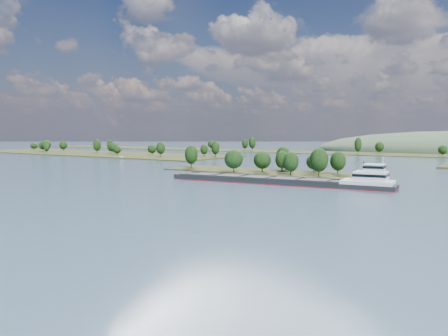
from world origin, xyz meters
The scene contains 6 objects.
ground centered at (0.00, 120.00, 0.00)m, with size 1800.00×1800.00×0.00m, color #3C5769.
tree_island centered at (6.11, 178.37, 4.11)m, with size 100.00×33.65×13.79m.
left_bank centered at (-229.07, 260.15, 0.94)m, with size 300.00×80.00×14.70m.
back_shoreline centered at (7.87, 399.86, 0.71)m, with size 900.00×60.00×16.25m.
cargo_barge centered at (36.21, 141.66, 1.52)m, with size 90.06×19.44×12.10m.
motorboat centered at (-143.81, 221.09, 1.11)m, with size 2.15×5.72×2.21m, color white.
Camera 1 is at (108.37, -9.87, 19.60)m, focal length 35.00 mm.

